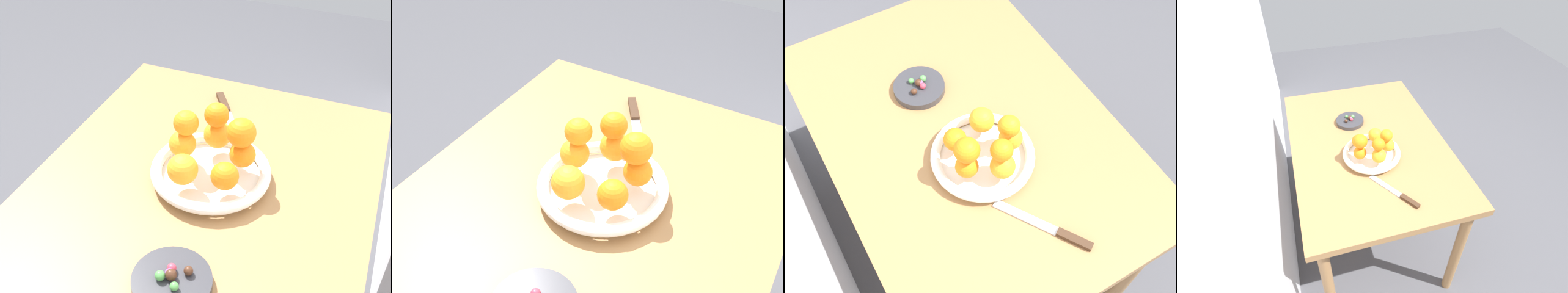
# 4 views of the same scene
# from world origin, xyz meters

# --- Properties ---
(dining_table) EXTENTS (1.10, 0.76, 0.74)m
(dining_table) POSITION_xyz_m (0.00, 0.00, 0.65)
(dining_table) COLOR #9E7042
(dining_table) RESTS_ON ground_plane
(fruit_bowl) EXTENTS (0.27, 0.27, 0.04)m
(fruit_bowl) POSITION_xyz_m (-0.11, 0.01, 0.76)
(fruit_bowl) COLOR white
(fruit_bowl) RESTS_ON dining_table
(orange_0) EXTENTS (0.06, 0.06, 0.06)m
(orange_0) POSITION_xyz_m (-0.14, 0.08, 0.81)
(orange_0) COLOR orange
(orange_0) RESTS_ON fruit_bowl
(orange_1) EXTENTS (0.06, 0.06, 0.06)m
(orange_1) POSITION_xyz_m (-0.19, 0.00, 0.81)
(orange_1) COLOR orange
(orange_1) RESTS_ON fruit_bowl
(orange_2) EXTENTS (0.06, 0.06, 0.06)m
(orange_2) POSITION_xyz_m (-0.13, -0.06, 0.81)
(orange_2) COLOR orange
(orange_2) RESTS_ON fruit_bowl
(orange_3) EXTENTS (0.07, 0.07, 0.07)m
(orange_3) POSITION_xyz_m (-0.04, -0.03, 0.81)
(orange_3) COLOR orange
(orange_3) RESTS_ON fruit_bowl
(orange_4) EXTENTS (0.06, 0.06, 0.06)m
(orange_4) POSITION_xyz_m (-0.06, 0.06, 0.81)
(orange_4) COLOR orange
(orange_4) RESTS_ON fruit_bowl
(orange_5) EXTENTS (0.06, 0.06, 0.06)m
(orange_5) POSITION_xyz_m (-0.13, -0.05, 0.87)
(orange_5) COLOR orange
(orange_5) RESTS_ON orange_2
(orange_6) EXTENTS (0.07, 0.07, 0.07)m
(orange_6) POSITION_xyz_m (-0.14, 0.07, 0.87)
(orange_6) COLOR orange
(orange_6) RESTS_ON orange_0
(orange_7) EXTENTS (0.06, 0.06, 0.06)m
(orange_7) POSITION_xyz_m (-0.18, 0.00, 0.87)
(orange_7) COLOR orange
(orange_7) RESTS_ON orange_1
(knife) EXTENTS (0.23, 0.16, 0.01)m
(knife) POSITION_xyz_m (-0.37, -0.03, 0.75)
(knife) COLOR #3F2819
(knife) RESTS_ON dining_table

